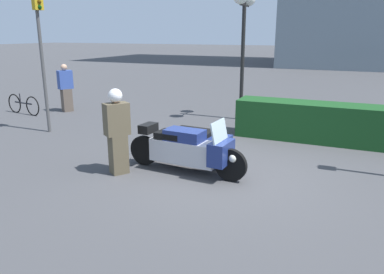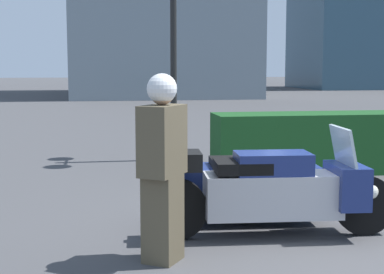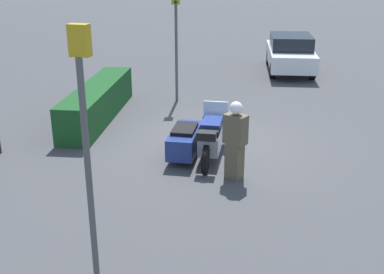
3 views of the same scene
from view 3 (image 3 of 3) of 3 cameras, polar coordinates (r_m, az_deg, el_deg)
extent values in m
plane|color=#424244|center=(12.26, 1.92, -0.82)|extent=(160.00, 160.00, 0.00)
cylinder|color=black|center=(12.37, 2.94, 0.92)|extent=(0.64, 0.14, 0.64)
cylinder|color=black|center=(10.53, 1.62, -2.67)|extent=(0.64, 0.14, 0.64)
cylinder|color=black|center=(11.38, -0.92, -1.21)|extent=(0.50, 0.13, 0.50)
cube|color=#B7B7BC|center=(11.40, 2.34, -0.12)|extent=(1.43, 0.56, 0.45)
cube|color=navy|center=(11.29, 2.36, 1.42)|extent=(0.79, 0.50, 0.24)
cube|color=black|center=(10.99, 2.14, 0.79)|extent=(0.59, 0.48, 0.12)
cube|color=navy|center=(12.10, 2.84, 1.58)|extent=(0.36, 0.65, 0.44)
cube|color=silver|center=(11.93, 2.84, 3.38)|extent=(0.15, 0.61, 0.40)
sphere|color=white|center=(12.36, 2.98, 1.66)|extent=(0.18, 0.18, 0.18)
cube|color=navy|center=(11.39, -0.87, -0.39)|extent=(1.62, 0.71, 0.50)
sphere|color=navy|center=(12.00, -0.28, 0.85)|extent=(0.47, 0.47, 0.47)
cube|color=black|center=(11.29, -0.87, 0.99)|extent=(0.90, 0.57, 0.09)
cube|color=black|center=(10.46, 1.74, 0.15)|extent=(0.27, 0.44, 0.18)
cube|color=brown|center=(10.28, 5.05, -2.84)|extent=(0.42, 0.43, 0.80)
cube|color=brown|center=(10.02, 5.18, 0.92)|extent=(0.49, 0.54, 0.63)
sphere|color=tan|center=(9.89, 5.26, 3.23)|extent=(0.22, 0.22, 0.22)
sphere|color=white|center=(9.88, 5.26, 3.44)|extent=(0.27, 0.27, 0.27)
cube|color=#19471E|center=(14.38, -11.07, 4.13)|extent=(4.90, 0.91, 0.99)
cylinder|color=#4C4C4C|center=(15.61, -1.86, 9.78)|extent=(0.09, 0.09, 3.10)
sphere|color=#07350F|center=(15.26, -1.96, 15.67)|extent=(0.11, 0.11, 0.11)
cylinder|color=#4C4C4C|center=(6.69, -12.13, -4.83)|extent=(0.09, 0.09, 3.31)
cube|color=#B79319|center=(6.19, -13.18, 11.09)|extent=(0.18, 0.28, 0.40)
sphere|color=red|center=(6.23, -12.98, 12.38)|extent=(0.11, 0.11, 0.11)
sphere|color=#462D06|center=(6.25, -12.88, 11.20)|extent=(0.11, 0.11, 0.11)
sphere|color=#07350F|center=(6.27, -12.79, 10.03)|extent=(0.11, 0.11, 0.11)
cube|color=silver|center=(20.45, 11.54, 9.37)|extent=(4.17, 1.77, 0.65)
cube|color=black|center=(20.35, 11.66, 11.01)|extent=(2.17, 1.62, 0.54)
cylinder|color=black|center=(21.71, 9.13, 9.27)|extent=(0.63, 0.21, 0.62)
cylinder|color=black|center=(21.86, 13.18, 9.07)|extent=(0.63, 0.21, 0.62)
cylinder|color=black|center=(19.19, 9.54, 7.78)|extent=(0.63, 0.21, 0.62)
cylinder|color=black|center=(19.36, 14.10, 7.56)|extent=(0.63, 0.21, 0.62)
camera|label=1|loc=(14.95, 29.44, 11.32)|focal=35.00mm
camera|label=2|loc=(10.61, 34.53, 2.20)|focal=55.00mm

